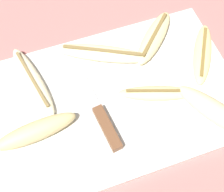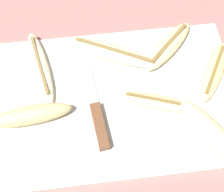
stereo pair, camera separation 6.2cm
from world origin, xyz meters
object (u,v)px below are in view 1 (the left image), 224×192
banana_golden_short (202,54)px  banana_cream_curved (102,53)px  banana_mellow_near (157,93)px  knife (103,120)px  banana_soft_right (218,113)px  banana_bright_far (33,81)px  banana_ripe_center (154,37)px  banana_spotted_left (35,131)px

banana_golden_short → banana_cream_curved: 0.22m
banana_mellow_near → banana_cream_curved: (-0.07, 0.13, 0.00)m
knife → banana_cream_curved: (0.05, 0.15, 0.00)m
banana_soft_right → banana_cream_curved: 0.26m
knife → banana_bright_far: size_ratio=1.09×
banana_golden_short → banana_ripe_center: size_ratio=1.08×
banana_spotted_left → banana_bright_far: (0.02, 0.11, -0.01)m
banana_mellow_near → banana_bright_far: size_ratio=0.83×
banana_cream_curved → banana_bright_far: 0.16m
knife → banana_bright_far: (-0.11, 0.13, 0.00)m
banana_soft_right → banana_golden_short: bearing=73.7°
knife → banana_golden_short: 0.26m
banana_soft_right → banana_cream_curved: banana_soft_right is taller
banana_soft_right → banana_ripe_center: 0.22m
banana_spotted_left → banana_soft_right: 0.35m
banana_cream_curved → banana_soft_right: bearing=-52.0°
banana_spotted_left → banana_golden_short: size_ratio=1.06×
banana_ripe_center → banana_soft_right: bearing=-78.8°
banana_spotted_left → banana_mellow_near: 0.25m
banana_soft_right → banana_bright_far: 0.37m
banana_ripe_center → banana_bright_far: bearing=-175.9°
banana_mellow_near → banana_ripe_center: banana_ripe_center is taller
banana_golden_short → banana_mellow_near: bearing=-156.5°
banana_golden_short → banana_cream_curved: (-0.20, 0.07, 0.00)m
banana_spotted_left → knife: bearing=-7.4°
banana_bright_far → knife: bearing=-50.2°
knife → banana_mellow_near: (0.12, 0.02, 0.00)m
banana_soft_right → knife: bearing=163.6°
banana_cream_curved → banana_bright_far: bearing=-173.7°
banana_soft_right → banana_mellow_near: bearing=138.1°
banana_mellow_near → banana_bright_far: 0.25m
banana_spotted_left → banana_cream_curved: 0.22m
banana_mellow_near → banana_ripe_center: size_ratio=1.10×
banana_spotted_left → banana_mellow_near: banana_spotted_left is taller
banana_mellow_near → banana_soft_right: banana_soft_right is taller
knife → banana_soft_right: 0.22m
knife → banana_ripe_center: (0.17, 0.15, 0.00)m
knife → banana_spotted_left: (-0.13, 0.02, 0.01)m
banana_golden_short → banana_bright_far: size_ratio=0.82×
banana_ripe_center → banana_spotted_left: bearing=-155.8°
banana_mellow_near → banana_spotted_left: bearing=-179.4°
banana_golden_short → banana_bright_far: banana_bright_far is taller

